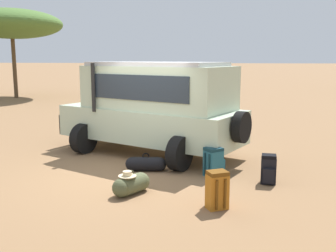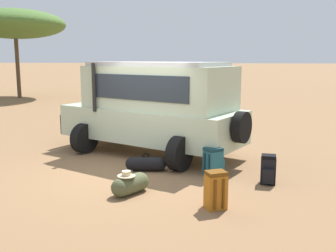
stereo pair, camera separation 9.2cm
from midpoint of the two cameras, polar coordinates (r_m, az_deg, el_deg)
name	(u,v)px [view 2 (the right image)]	position (r m, az deg, el deg)	size (l,w,h in m)	color
ground_plane	(127,173)	(8.89, -5.61, -6.83)	(320.00, 320.00, 0.00)	olive
safari_vehicle	(154,106)	(10.36, -1.78, 2.94)	(5.36, 3.90, 2.44)	#B2C6A8
backpack_beside_front_wheel	(268,170)	(8.32, 14.65, -6.19)	(0.32, 0.38, 0.60)	black
backpack_cluster_center	(215,190)	(6.83, 7.28, -9.26)	(0.42, 0.43, 0.66)	#B26619
backpack_near_rear_wheel	(213,162)	(8.59, 6.91, -5.27)	(0.49, 0.48, 0.64)	#235B6B
duffel_bag_low_black_case	(130,184)	(7.55, -5.15, -8.39)	(0.62, 0.78, 0.47)	#4C5133
duffel_bag_soft_canvas	(146,164)	(9.00, -2.95, -5.52)	(0.93, 0.38, 0.42)	black
acacia_tree_left_mid	(15,24)	(26.90, -21.24, 13.62)	(6.09, 6.67, 5.49)	brown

